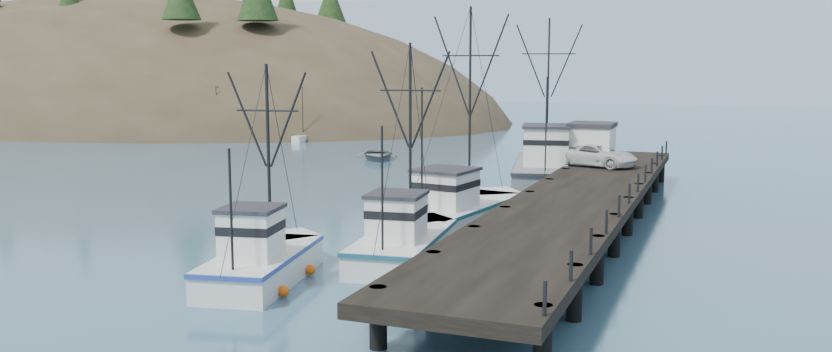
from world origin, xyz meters
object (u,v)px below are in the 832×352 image
Objects in this scene: pier at (578,200)px; trawler_far at (460,210)px; work_vessel at (546,170)px; motorboat at (378,159)px; pier_shed at (592,143)px; pickup_truck at (597,155)px; trawler_mid at (264,261)px; trawler_near at (405,242)px.

pier is 6.46m from trawler_far.
work_vessel is 21.00m from motorboat.
work_vessel is 4.24m from pier_shed.
motorboat is (-22.03, 13.51, -2.74)m from pickup_truck.
work_vessel is 2.75× the size of pickup_truck.
trawler_far is (-6.39, -0.44, -0.87)m from pier.
pier is 17.68m from trawler_mid.
trawler_mid is at bearing -127.47° from trawler_near.
trawler_near reaches higher than motorboat.
trawler_far is 13.64m from pickup_truck.
pier is at bearing 55.96° from trawler_near.
work_vessel is at bearing 108.47° from pier.
trawler_near is 1.80× the size of motorboat.
trawler_far is at bearing 173.86° from pickup_truck.
trawler_mid is 14.48m from trawler_far.
trawler_mid is at bearing -100.37° from work_vessel.
trawler_mid is (-10.22, -14.41, -0.87)m from pier.
motorboat is at bearing 150.66° from pier_shed.
trawler_far reaches higher than trawler_near.
pier is 4.80× the size of trawler_mid.
trawler_mid reaches higher than pier.
trawler_far is at bearing -109.51° from pier_shed.
motorboat is at bearing 149.20° from work_vessel.
work_vessel is 2.62× the size of motorboat.
pier_shed is at bearing -20.84° from work_vessel.
trawler_near is 21.70m from pickup_truck.
pier reaches higher than motorboat.
pier is 15.46m from work_vessel.
trawler_mid is 41.78m from motorboat.
pier_shed is (4.64, 22.45, 2.60)m from trawler_near.
trawler_far is 30.66m from motorboat.
motorboat is at bearing 107.67° from trawler_mid.
trawler_near reaches higher than pickup_truck.
pier_shed reaches higher than pickup_truck.
trawler_far is 2.19× the size of motorboat.
pier is 7.84× the size of motorboat.
pickup_truck is (5.52, 12.32, 1.92)m from trawler_far.
trawler_mid is at bearing 178.42° from pickup_truck.
pier_shed is 0.57× the size of motorboat.
trawler_near is at bearing -88.31° from trawler_far.
pier is at bearing -157.82° from pickup_truck.
work_vessel is 5.12m from pickup_truck.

